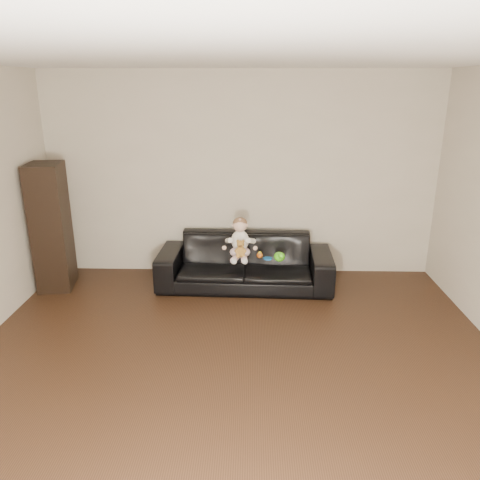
{
  "coord_description": "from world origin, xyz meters",
  "views": [
    {
      "loc": [
        0.14,
        -3.19,
        2.41
      ],
      "look_at": [
        0.0,
        2.15,
        0.63
      ],
      "focal_mm": 35.0,
      "sensor_mm": 36.0,
      "label": 1
    }
  ],
  "objects_px": {
    "cabinet": "(51,227)",
    "sofa": "(245,262)",
    "teddy_bear": "(240,249)",
    "toy_rattle": "(260,255)",
    "baby": "(240,240)",
    "toy_blue_disc": "(268,259)",
    "toy_green": "(279,257)"
  },
  "relations": [
    {
      "from": "cabinet",
      "to": "baby",
      "type": "relative_size",
      "value": 3.11
    },
    {
      "from": "sofa",
      "to": "toy_rattle",
      "type": "height_order",
      "value": "sofa"
    },
    {
      "from": "baby",
      "to": "toy_blue_disc",
      "type": "xyz_separation_m",
      "value": [
        0.34,
        -0.05,
        -0.21
      ]
    },
    {
      "from": "baby",
      "to": "teddy_bear",
      "type": "relative_size",
      "value": 2.32
    },
    {
      "from": "cabinet",
      "to": "teddy_bear",
      "type": "height_order",
      "value": "cabinet"
    },
    {
      "from": "sofa",
      "to": "baby",
      "type": "height_order",
      "value": "baby"
    },
    {
      "from": "sofa",
      "to": "toy_green",
      "type": "bearing_deg",
      "value": -26.54
    },
    {
      "from": "cabinet",
      "to": "toy_green",
      "type": "bearing_deg",
      "value": -12.46
    },
    {
      "from": "sofa",
      "to": "teddy_bear",
      "type": "xyz_separation_m",
      "value": [
        -0.05,
        -0.27,
        0.26
      ]
    },
    {
      "from": "cabinet",
      "to": "toy_blue_disc",
      "type": "height_order",
      "value": "cabinet"
    },
    {
      "from": "baby",
      "to": "toy_green",
      "type": "distance_m",
      "value": 0.51
    },
    {
      "from": "sofa",
      "to": "toy_green",
      "type": "xyz_separation_m",
      "value": [
        0.41,
        -0.22,
        0.15
      ]
    },
    {
      "from": "toy_blue_disc",
      "to": "cabinet",
      "type": "bearing_deg",
      "value": 178.41
    },
    {
      "from": "baby",
      "to": "toy_green",
      "type": "xyz_separation_m",
      "value": [
        0.47,
        -0.11,
        -0.16
      ]
    },
    {
      "from": "cabinet",
      "to": "sofa",
      "type": "bearing_deg",
      "value": -7.48
    },
    {
      "from": "toy_green",
      "to": "teddy_bear",
      "type": "bearing_deg",
      "value": -174.66
    },
    {
      "from": "toy_green",
      "to": "toy_rattle",
      "type": "distance_m",
      "value": 0.25
    },
    {
      "from": "cabinet",
      "to": "toy_rattle",
      "type": "height_order",
      "value": "cabinet"
    },
    {
      "from": "teddy_bear",
      "to": "toy_rattle",
      "type": "bearing_deg",
      "value": 19.49
    },
    {
      "from": "baby",
      "to": "toy_rattle",
      "type": "bearing_deg",
      "value": 0.02
    },
    {
      "from": "cabinet",
      "to": "teddy_bear",
      "type": "bearing_deg",
      "value": -14.09
    },
    {
      "from": "toy_rattle",
      "to": "toy_blue_disc",
      "type": "bearing_deg",
      "value": -15.8
    },
    {
      "from": "baby",
      "to": "toy_rattle",
      "type": "xyz_separation_m",
      "value": [
        0.24,
        -0.02,
        -0.18
      ]
    },
    {
      "from": "baby",
      "to": "teddy_bear",
      "type": "xyz_separation_m",
      "value": [
        0.01,
        -0.15,
        -0.05
      ]
    },
    {
      "from": "teddy_bear",
      "to": "toy_rattle",
      "type": "distance_m",
      "value": 0.29
    },
    {
      "from": "baby",
      "to": "sofa",
      "type": "bearing_deg",
      "value": 67.63
    },
    {
      "from": "toy_green",
      "to": "cabinet",
      "type": "bearing_deg",
      "value": 177.19
    },
    {
      "from": "baby",
      "to": "teddy_bear",
      "type": "height_order",
      "value": "baby"
    },
    {
      "from": "cabinet",
      "to": "baby",
      "type": "height_order",
      "value": "cabinet"
    },
    {
      "from": "toy_green",
      "to": "toy_rattle",
      "type": "relative_size",
      "value": 2.14
    },
    {
      "from": "toy_blue_disc",
      "to": "baby",
      "type": "bearing_deg",
      "value": 172.34
    },
    {
      "from": "sofa",
      "to": "toy_blue_disc",
      "type": "xyz_separation_m",
      "value": [
        0.28,
        -0.16,
        0.11
      ]
    }
  ]
}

